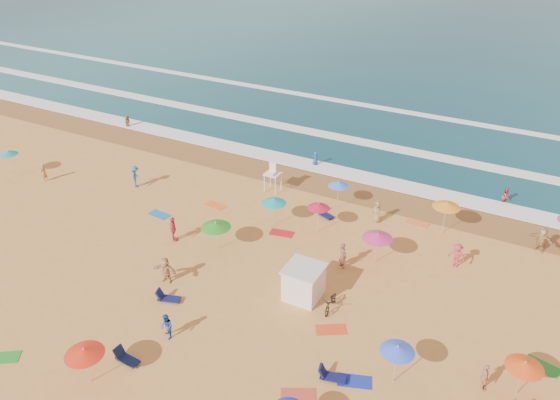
% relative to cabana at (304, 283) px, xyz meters
% --- Properties ---
extents(ground, '(220.00, 220.00, 0.00)m').
position_rel_cabana_xyz_m(ground, '(-4.90, 1.37, -1.00)').
color(ground, gold).
rests_on(ground, ground).
extents(ocean, '(220.00, 140.00, 0.18)m').
position_rel_cabana_xyz_m(ocean, '(-4.90, 85.37, -1.00)').
color(ocean, '#0C4756').
rests_on(ocean, ground).
extents(wet_sand, '(220.00, 220.00, 0.00)m').
position_rel_cabana_xyz_m(wet_sand, '(-4.90, 13.87, -0.99)').
color(wet_sand, olive).
rests_on(wet_sand, ground).
extents(surf_foam, '(200.00, 18.70, 0.05)m').
position_rel_cabana_xyz_m(surf_foam, '(-4.90, 22.69, -0.90)').
color(surf_foam, white).
rests_on(surf_foam, ground).
extents(cabana, '(2.00, 2.00, 2.00)m').
position_rel_cabana_xyz_m(cabana, '(0.00, 0.00, 0.00)').
color(cabana, white).
rests_on(cabana, ground).
extents(cabana_roof, '(2.20, 2.20, 0.12)m').
position_rel_cabana_xyz_m(cabana_roof, '(0.00, -0.00, 1.06)').
color(cabana_roof, silver).
rests_on(cabana_roof, cabana).
extents(bicycle, '(0.84, 1.95, 1.00)m').
position_rel_cabana_xyz_m(bicycle, '(1.90, -0.30, -0.50)').
color(bicycle, black).
rests_on(bicycle, ground).
extents(lifeguard_stand, '(1.20, 1.20, 2.10)m').
position_rel_cabana_xyz_m(lifeguard_stand, '(-8.04, 10.80, 0.05)').
color(lifeguard_stand, white).
rests_on(lifeguard_stand, ground).
extents(beach_umbrellas, '(55.56, 26.00, 0.77)m').
position_rel_cabana_xyz_m(beach_umbrellas, '(-1.22, 2.55, 1.10)').
color(beach_umbrellas, '#162CC1').
rests_on(beach_umbrellas, ground).
extents(loungers, '(59.94, 18.89, 0.34)m').
position_rel_cabana_xyz_m(loungers, '(0.21, -2.31, -0.83)').
color(loungers, '#0E134A').
rests_on(loungers, ground).
extents(towels, '(32.92, 24.61, 0.03)m').
position_rel_cabana_xyz_m(towels, '(-3.08, -0.95, -0.98)').
color(towels, red).
rests_on(towels, ground).
extents(beachgoers, '(45.73, 27.94, 2.13)m').
position_rel_cabana_xyz_m(beachgoers, '(-4.72, 4.87, -0.18)').
color(beachgoers, '#C13041').
rests_on(beachgoers, ground).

